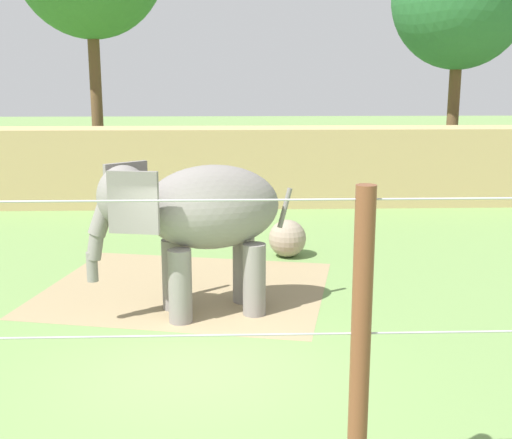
% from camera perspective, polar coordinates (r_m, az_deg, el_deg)
% --- Properties ---
extents(ground_plane, '(120.00, 120.00, 0.00)m').
position_cam_1_polar(ground_plane, '(10.04, -5.58, -12.53)').
color(ground_plane, '#6B8E4C').
extents(dirt_patch, '(6.36, 5.61, 0.01)m').
position_cam_1_polar(dirt_patch, '(13.45, -6.10, -5.94)').
color(dirt_patch, '#937F5B').
rests_on(dirt_patch, ground).
extents(embankment_wall, '(36.00, 1.80, 2.54)m').
position_cam_1_polar(embankment_wall, '(21.77, -3.70, 4.60)').
color(embankment_wall, tan).
rests_on(embankment_wall, ground).
extents(elephant, '(3.63, 1.96, 2.75)m').
position_cam_1_polar(elephant, '(11.61, -5.17, 0.40)').
color(elephant, gray).
rests_on(elephant, ground).
extents(enrichment_ball, '(0.89, 0.89, 0.89)m').
position_cam_1_polar(enrichment_ball, '(15.58, 2.74, -1.64)').
color(enrichment_ball, gray).
rests_on(enrichment_ball, ground).
extents(cable_fence, '(11.29, 0.19, 3.27)m').
position_cam_1_polar(cable_fence, '(6.32, -7.83, -11.83)').
color(cable_fence, brown).
rests_on(cable_fence, ground).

